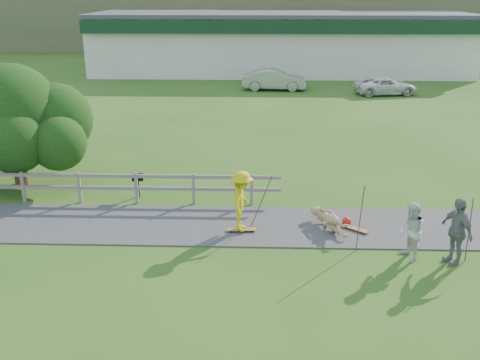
{
  "coord_description": "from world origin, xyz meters",
  "views": [
    {
      "loc": [
        2.18,
        -13.91,
        7.1
      ],
      "look_at": [
        1.64,
        2.0,
        1.37
      ],
      "focal_mm": 40.0,
      "sensor_mm": 36.0,
      "label": 1
    }
  ],
  "objects_px": {
    "car_white": "(386,86)",
    "spectator_a": "(411,232)",
    "spectator_b": "(456,231)",
    "skater_fallen": "(329,220)",
    "tree": "(15,136)",
    "car_silver": "(274,80)",
    "bbq": "(138,186)",
    "skater_rider": "(242,204)"
  },
  "relations": [
    {
      "from": "spectator_b",
      "to": "car_silver",
      "type": "bearing_deg",
      "value": 167.43
    },
    {
      "from": "bbq",
      "to": "car_white",
      "type": "bearing_deg",
      "value": 46.01
    },
    {
      "from": "skater_fallen",
      "to": "tree",
      "type": "relative_size",
      "value": 0.32
    },
    {
      "from": "car_silver",
      "to": "car_white",
      "type": "xyz_separation_m",
      "value": [
        7.8,
        -1.51,
        -0.16
      ]
    },
    {
      "from": "tree",
      "to": "car_silver",
      "type": "bearing_deg",
      "value": 63.47
    },
    {
      "from": "skater_fallen",
      "to": "bbq",
      "type": "height_order",
      "value": "bbq"
    },
    {
      "from": "spectator_a",
      "to": "spectator_b",
      "type": "height_order",
      "value": "spectator_b"
    },
    {
      "from": "bbq",
      "to": "spectator_a",
      "type": "bearing_deg",
      "value": -38.22
    },
    {
      "from": "spectator_b",
      "to": "car_white",
      "type": "relative_size",
      "value": 0.44
    },
    {
      "from": "spectator_b",
      "to": "tree",
      "type": "relative_size",
      "value": 0.34
    },
    {
      "from": "spectator_b",
      "to": "car_silver",
      "type": "distance_m",
      "value": 26.51
    },
    {
      "from": "spectator_b",
      "to": "tree",
      "type": "bearing_deg",
      "value": -133.35
    },
    {
      "from": "spectator_a",
      "to": "bbq",
      "type": "relative_size",
      "value": 1.95
    },
    {
      "from": "car_silver",
      "to": "car_white",
      "type": "bearing_deg",
      "value": -98.66
    },
    {
      "from": "spectator_b",
      "to": "car_white",
      "type": "height_order",
      "value": "spectator_b"
    },
    {
      "from": "bbq",
      "to": "car_silver",
      "type": "bearing_deg",
      "value": 65.25
    },
    {
      "from": "car_white",
      "to": "bbq",
      "type": "relative_size",
      "value": 5.08
    },
    {
      "from": "bbq",
      "to": "skater_rider",
      "type": "bearing_deg",
      "value": -47.44
    },
    {
      "from": "spectator_a",
      "to": "car_silver",
      "type": "xyz_separation_m",
      "value": [
        -3.04,
        26.06,
        -0.07
      ]
    },
    {
      "from": "skater_fallen",
      "to": "tree",
      "type": "xyz_separation_m",
      "value": [
        -11.28,
        3.74,
        1.59
      ]
    },
    {
      "from": "car_silver",
      "to": "bbq",
      "type": "height_order",
      "value": "car_silver"
    },
    {
      "from": "car_silver",
      "to": "bbq",
      "type": "bearing_deg",
      "value": 168.18
    },
    {
      "from": "tree",
      "to": "spectator_a",
      "type": "bearing_deg",
      "value": -22.96
    },
    {
      "from": "spectator_b",
      "to": "spectator_a",
      "type": "bearing_deg",
      "value": -116.97
    },
    {
      "from": "skater_rider",
      "to": "skater_fallen",
      "type": "height_order",
      "value": "skater_rider"
    },
    {
      "from": "skater_rider",
      "to": "tree",
      "type": "distance_m",
      "value": 9.52
    },
    {
      "from": "car_silver",
      "to": "car_white",
      "type": "relative_size",
      "value": 1.06
    },
    {
      "from": "car_silver",
      "to": "spectator_b",
      "type": "bearing_deg",
      "value": -168.57
    },
    {
      "from": "car_white",
      "to": "tree",
      "type": "height_order",
      "value": "tree"
    },
    {
      "from": "skater_fallen",
      "to": "bbq",
      "type": "xyz_separation_m",
      "value": [
        -6.52,
        2.56,
        0.1
      ]
    },
    {
      "from": "skater_fallen",
      "to": "tree",
      "type": "distance_m",
      "value": 11.99
    },
    {
      "from": "spectator_b",
      "to": "skater_rider",
      "type": "bearing_deg",
      "value": -127.84
    },
    {
      "from": "spectator_b",
      "to": "car_white",
      "type": "bearing_deg",
      "value": 150.0
    },
    {
      "from": "skater_fallen",
      "to": "spectator_a",
      "type": "xyz_separation_m",
      "value": [
        1.97,
        -1.87,
        0.51
      ]
    },
    {
      "from": "spectator_b",
      "to": "skater_fallen",
      "type": "bearing_deg",
      "value": -143.97
    },
    {
      "from": "spectator_a",
      "to": "skater_rider",
      "type": "bearing_deg",
      "value": -122.42
    },
    {
      "from": "skater_fallen",
      "to": "car_white",
      "type": "xyz_separation_m",
      "value": [
        6.73,
        22.68,
        0.27
      ]
    },
    {
      "from": "skater_fallen",
      "to": "car_silver",
      "type": "height_order",
      "value": "car_silver"
    },
    {
      "from": "car_white",
      "to": "spectator_a",
      "type": "bearing_deg",
      "value": 159.94
    },
    {
      "from": "spectator_a",
      "to": "car_white",
      "type": "distance_m",
      "value": 25.01
    },
    {
      "from": "spectator_a",
      "to": "tree",
      "type": "bearing_deg",
      "value": -126.67
    },
    {
      "from": "spectator_b",
      "to": "car_white",
      "type": "distance_m",
      "value": 24.92
    }
  ]
}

